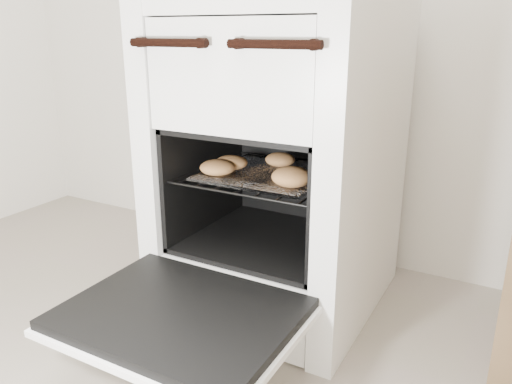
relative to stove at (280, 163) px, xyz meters
The scene contains 5 objects.
stove is the anchor object (origin of this frame).
oven_door 0.51m from the stove, 90.00° to the right, with size 0.49×0.38×0.03m.
oven_rack 0.06m from the stove, 90.00° to the right, with size 0.40×0.38×0.01m.
foil_sheet 0.08m from the stove, 90.00° to the right, with size 0.31×0.27×0.01m, color silver.
baked_rolls 0.11m from the stove, 95.81° to the right, with size 0.33×0.28×0.05m.
Camera 1 is at (0.38, 0.02, 0.75)m, focal length 35.00 mm.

